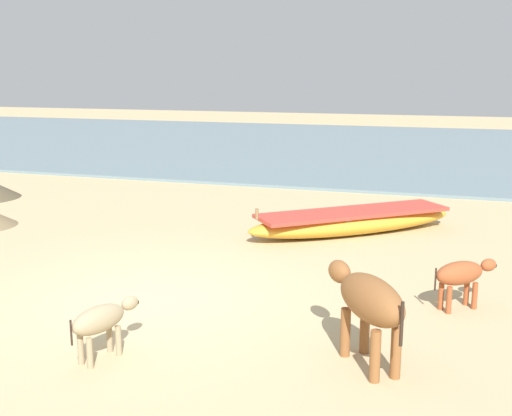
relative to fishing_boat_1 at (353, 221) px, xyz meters
The scene contains 6 objects.
ground 4.95m from the fishing_boat_1, 114.18° to the right, with size 80.00×80.00×0.00m, color tan.
sea_water 14.41m from the fishing_boat_1, 98.08° to the left, with size 60.00×20.00×0.08m, color slate.
fishing_boat_1 is the anchor object (origin of this frame).
cow_adult_brown 5.73m from the fishing_boat_1, 78.85° to the right, with size 1.16×1.37×1.00m.
calf_near_dun 6.58m from the fishing_boat_1, 104.74° to the right, with size 0.48×0.93×0.62m.
calf_far_rust 4.11m from the fishing_boat_1, 60.25° to the right, with size 0.87×0.80×0.66m.
Camera 1 is at (3.98, -7.52, 3.10)m, focal length 44.73 mm.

